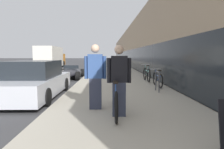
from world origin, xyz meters
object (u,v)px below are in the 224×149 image
tandem_bicycle (115,98)px  parked_sedan_curbside (34,81)px  person_rider (119,81)px  moving_truck (51,57)px  vintage_roadster_curbside (70,73)px  bike_rack_hoop (157,79)px  cruiser_bike_nearest (158,79)px  cruiser_bike_middle (147,74)px  person_bystander (95,77)px

tandem_bicycle → parked_sedan_curbside: (-3.07, 2.69, 0.11)m
person_rider → moving_truck: 22.45m
parked_sedan_curbside → vintage_roadster_curbside: 6.41m
tandem_bicycle → bike_rack_hoop: tandem_bicycle is taller
tandem_bicycle → cruiser_bike_nearest: 4.78m
cruiser_bike_nearest → cruiser_bike_middle: cruiser_bike_middle is taller
person_rider → vintage_roadster_curbside: 9.88m
cruiser_bike_nearest → parked_sedan_curbside: parked_sedan_curbside is taller
tandem_bicycle → bike_rack_hoop: size_ratio=2.96×
tandem_bicycle → cruiser_bike_nearest: bearing=62.5°
tandem_bicycle → person_bystander: person_bystander is taller
cruiser_bike_nearest → cruiser_bike_middle: (-0.11, 2.11, 0.05)m
moving_truck → vintage_roadster_curbside: bearing=-68.6°
cruiser_bike_nearest → moving_truck: (-9.69, 16.58, 0.87)m
parked_sedan_curbside → person_rider: bearing=-43.5°
tandem_bicycle → person_rider: 0.59m
bike_rack_hoop → cruiser_bike_nearest: bearing=75.4°
person_bystander → parked_sedan_curbside: bearing=137.5°
person_bystander → tandem_bicycle: bearing=-34.2°
moving_truck → parked_sedan_curbside: bearing=-76.3°
parked_sedan_curbside → moving_truck: moving_truck is taller
person_bystander → bike_rack_hoop: bearing=47.4°
tandem_bicycle → vintage_roadster_curbside: size_ratio=0.59×
bike_rack_hoop → vintage_roadster_curbside: size_ratio=0.20×
cruiser_bike_middle → moving_truck: size_ratio=0.26×
cruiser_bike_nearest → vintage_roadster_curbside: cruiser_bike_nearest is taller
tandem_bicycle → cruiser_bike_middle: size_ratio=1.32×
person_rider → cruiser_bike_middle: 6.98m
parked_sedan_curbside → moving_truck: 18.68m
bike_rack_hoop → vintage_roadster_curbside: 7.75m
person_bystander → bike_rack_hoop: 3.57m
person_rider → vintage_roadster_curbside: bearing=107.6°
person_rider → bike_rack_hoop: (1.78, 3.28, -0.36)m
bike_rack_hoop → moving_truck: bearing=117.7°
tandem_bicycle → cruiser_bike_nearest: size_ratio=1.42×
bike_rack_hoop → cruiser_bike_middle: cruiser_bike_middle is taller
cruiser_bike_middle → moving_truck: (-9.58, 14.47, 0.82)m
cruiser_bike_middle → person_bystander: bearing=-113.6°
tandem_bicycle → vintage_roadster_curbside: tandem_bicycle is taller
bike_rack_hoop → moving_truck: moving_truck is taller
person_rider → parked_sedan_curbside: (-3.16, 3.00, -0.38)m
moving_truck → bike_rack_hoop: bearing=-62.3°
tandem_bicycle → person_rider: bearing=-73.3°
vintage_roadster_curbside → moving_truck: moving_truck is taller
tandem_bicycle → person_bystander: (-0.53, 0.36, 0.52)m
person_bystander → moving_truck: size_ratio=0.25×
bike_rack_hoop → parked_sedan_curbside: parked_sedan_curbside is taller
person_bystander → person_rider: bearing=-47.2°
cruiser_bike_middle → moving_truck: 17.37m
vintage_roadster_curbside → moving_truck: size_ratio=0.57×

